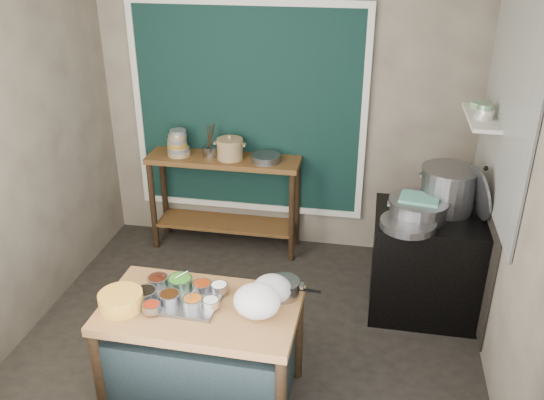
% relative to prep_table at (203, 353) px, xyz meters
% --- Properties ---
extents(floor, '(3.50, 3.00, 0.02)m').
position_rel_prep_table_xyz_m(floor, '(0.17, 0.75, -0.39)').
color(floor, '#29241F').
rests_on(floor, ground).
extents(back_wall, '(3.50, 0.02, 2.80)m').
position_rel_prep_table_xyz_m(back_wall, '(0.17, 2.26, 1.02)').
color(back_wall, gray).
rests_on(back_wall, floor).
extents(left_wall, '(0.02, 3.00, 2.80)m').
position_rel_prep_table_xyz_m(left_wall, '(-1.59, 0.75, 1.02)').
color(left_wall, gray).
rests_on(left_wall, floor).
extents(right_wall, '(0.02, 3.00, 2.80)m').
position_rel_prep_table_xyz_m(right_wall, '(1.93, 0.75, 1.02)').
color(right_wall, gray).
rests_on(right_wall, floor).
extents(curtain_panel, '(2.10, 0.02, 1.90)m').
position_rel_prep_table_xyz_m(curtain_panel, '(-0.18, 2.22, 0.98)').
color(curtain_panel, black).
rests_on(curtain_panel, back_wall).
extents(curtain_frame, '(2.22, 0.03, 2.02)m').
position_rel_prep_table_xyz_m(curtain_frame, '(-0.18, 2.21, 0.98)').
color(curtain_frame, beige).
rests_on(curtain_frame, back_wall).
extents(tile_panel, '(0.02, 1.70, 1.70)m').
position_rel_prep_table_xyz_m(tile_panel, '(1.90, 1.30, 1.48)').
color(tile_panel, '#B2B2AA').
rests_on(tile_panel, right_wall).
extents(soot_patch, '(0.01, 1.30, 1.30)m').
position_rel_prep_table_xyz_m(soot_patch, '(1.91, 1.40, 0.32)').
color(soot_patch, black).
rests_on(soot_patch, right_wall).
extents(wall_shelf, '(0.22, 0.70, 0.03)m').
position_rel_prep_table_xyz_m(wall_shelf, '(1.80, 1.60, 1.23)').
color(wall_shelf, beige).
rests_on(wall_shelf, right_wall).
extents(prep_table, '(1.26, 0.74, 0.75)m').
position_rel_prep_table_xyz_m(prep_table, '(0.00, 0.00, 0.00)').
color(prep_table, brown).
rests_on(prep_table, floor).
extents(back_counter, '(1.45, 0.40, 0.95)m').
position_rel_prep_table_xyz_m(back_counter, '(-0.38, 2.03, 0.10)').
color(back_counter, brown).
rests_on(back_counter, floor).
extents(stove_block, '(0.90, 0.68, 0.85)m').
position_rel_prep_table_xyz_m(stove_block, '(1.52, 1.30, 0.05)').
color(stove_block, black).
rests_on(stove_block, floor).
extents(stove_top, '(0.92, 0.69, 0.03)m').
position_rel_prep_table_xyz_m(stove_top, '(1.52, 1.30, 0.49)').
color(stove_top, black).
rests_on(stove_top, stove_block).
extents(condiment_tray, '(0.52, 0.38, 0.02)m').
position_rel_prep_table_xyz_m(condiment_tray, '(-0.14, 0.03, 0.39)').
color(condiment_tray, gray).
rests_on(condiment_tray, prep_table).
extents(condiment_bowls, '(0.57, 0.43, 0.07)m').
position_rel_prep_table_xyz_m(condiment_bowls, '(-0.16, 0.06, 0.43)').
color(condiment_bowls, silver).
rests_on(condiment_bowls, condiment_tray).
extents(yellow_basin, '(0.37, 0.37, 0.11)m').
position_rel_prep_table_xyz_m(yellow_basin, '(-0.48, -0.11, 0.43)').
color(yellow_basin, yellow).
rests_on(yellow_basin, prep_table).
extents(saucepan, '(0.23, 0.23, 0.12)m').
position_rel_prep_table_xyz_m(saucepan, '(0.51, 0.21, 0.43)').
color(saucepan, gray).
rests_on(saucepan, prep_table).
extents(plastic_bag_a, '(0.32, 0.28, 0.22)m').
position_rel_prep_table_xyz_m(plastic_bag_a, '(0.38, -0.03, 0.48)').
color(plastic_bag_a, white).
rests_on(plastic_bag_a, prep_table).
extents(plastic_bag_b, '(0.29, 0.26, 0.19)m').
position_rel_prep_table_xyz_m(plastic_bag_b, '(0.44, 0.14, 0.47)').
color(plastic_bag_b, white).
rests_on(plastic_bag_b, prep_table).
extents(bowl_stack, '(0.22, 0.22, 0.25)m').
position_rel_prep_table_xyz_m(bowl_stack, '(-0.81, 2.01, 0.68)').
color(bowl_stack, tan).
rests_on(bowl_stack, back_counter).
extents(utensil_cup, '(0.21, 0.21, 0.10)m').
position_rel_prep_table_xyz_m(utensil_cup, '(-0.51, 2.05, 0.62)').
color(utensil_cup, gray).
rests_on(utensil_cup, back_counter).
extents(ceramic_crock, '(0.27, 0.27, 0.17)m').
position_rel_prep_table_xyz_m(ceramic_crock, '(-0.31, 2.01, 0.66)').
color(ceramic_crock, '#937C50').
rests_on(ceramic_crock, back_counter).
extents(wide_bowl, '(0.34, 0.34, 0.07)m').
position_rel_prep_table_xyz_m(wide_bowl, '(0.04, 2.00, 0.61)').
color(wide_bowl, gray).
rests_on(wide_bowl, back_counter).
extents(stock_pot, '(0.53, 0.53, 0.35)m').
position_rel_prep_table_xyz_m(stock_pot, '(1.60, 1.43, 0.68)').
color(stock_pot, gray).
rests_on(stock_pot, stove_top).
extents(pot_lid, '(0.21, 0.45, 0.43)m').
position_rel_prep_table_xyz_m(pot_lid, '(1.82, 1.32, 0.72)').
color(pot_lid, gray).
rests_on(pot_lid, stove_top).
extents(steamer, '(0.58, 0.58, 0.15)m').
position_rel_prep_table_xyz_m(steamer, '(1.38, 1.25, 0.58)').
color(steamer, gray).
rests_on(steamer, stove_top).
extents(green_cloth, '(0.32, 0.27, 0.02)m').
position_rel_prep_table_xyz_m(green_cloth, '(1.38, 1.25, 0.67)').
color(green_cloth, '#5AA68D').
rests_on(green_cloth, steamer).
extents(shallow_pan, '(0.44, 0.44, 0.05)m').
position_rel_prep_table_xyz_m(shallow_pan, '(1.30, 1.07, 0.53)').
color(shallow_pan, gray).
rests_on(shallow_pan, stove_top).
extents(shelf_bowl_stack, '(0.14, 0.14, 0.11)m').
position_rel_prep_table_xyz_m(shelf_bowl_stack, '(1.80, 1.52, 1.29)').
color(shelf_bowl_stack, silver).
rests_on(shelf_bowl_stack, wall_shelf).
extents(shelf_bowl_green, '(0.15, 0.15, 0.05)m').
position_rel_prep_table_xyz_m(shelf_bowl_green, '(1.80, 1.80, 1.27)').
color(shelf_bowl_green, gray).
rests_on(shelf_bowl_green, wall_shelf).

